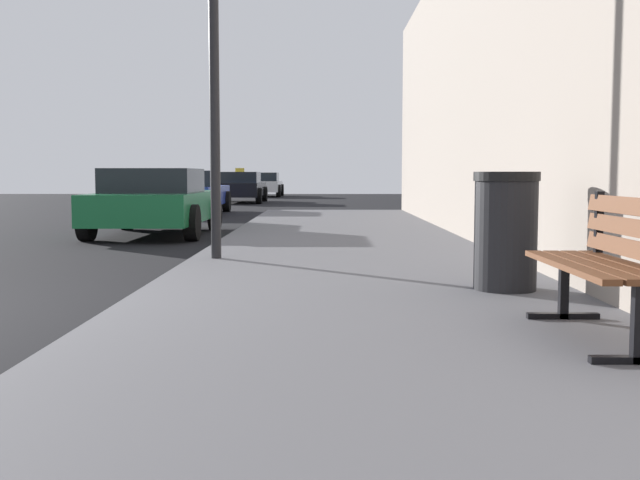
% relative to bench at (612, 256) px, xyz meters
% --- Properties ---
extents(sidewalk, '(4.00, 32.00, 0.15)m').
position_rel_bench_xyz_m(sidewalk, '(-1.39, 1.23, -0.58)').
color(sidewalk, '#5B5B60').
rests_on(sidewalk, ground_plane).
extents(bench, '(0.51, 1.50, 0.89)m').
position_rel_bench_xyz_m(bench, '(0.00, 0.00, 0.00)').
color(bench, brown).
rests_on(bench, sidewalk).
extents(trash_bin, '(0.57, 0.57, 1.03)m').
position_rel_bench_xyz_m(trash_bin, '(-0.18, 1.99, 0.01)').
color(trash_bin, black).
rests_on(trash_bin, sidewalk).
extents(car_green, '(2.06, 4.27, 1.27)m').
position_rel_bench_xyz_m(car_green, '(-4.99, 9.88, -0.01)').
color(car_green, '#196638').
rests_on(car_green, ground_plane).
extents(car_blue, '(1.96, 4.52, 1.27)m').
position_rel_bench_xyz_m(car_blue, '(-5.71, 17.69, -0.01)').
color(car_blue, '#233899').
rests_on(car_blue, ground_plane).
extents(car_black, '(1.99, 4.54, 1.43)m').
position_rel_bench_xyz_m(car_black, '(-5.26, 27.02, -0.01)').
color(car_black, black).
rests_on(car_black, ground_plane).
extents(car_white, '(1.98, 4.45, 1.27)m').
position_rel_bench_xyz_m(car_white, '(-5.01, 35.85, -0.01)').
color(car_white, white).
rests_on(car_white, ground_plane).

